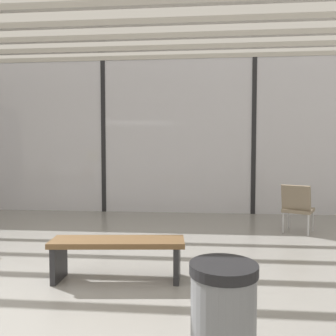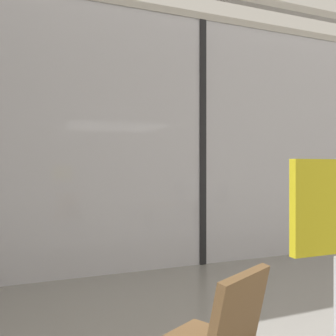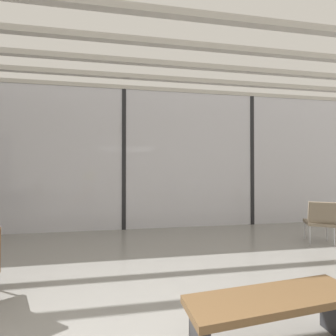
# 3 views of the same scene
# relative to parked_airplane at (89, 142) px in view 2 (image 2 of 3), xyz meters

# --- Properties ---
(glass_curtain_wall) EXTENTS (14.00, 0.08, 3.56)m
(glass_curtain_wall) POSITION_rel_parked_airplane_xyz_m (0.54, -5.86, -0.35)
(glass_curtain_wall) COLOR silver
(glass_curtain_wall) RESTS_ON ground
(window_mullion_1) EXTENTS (0.10, 0.12, 3.56)m
(window_mullion_1) POSITION_rel_parked_airplane_xyz_m (0.54, -5.86, -0.35)
(window_mullion_1) COLOR black
(window_mullion_1) RESTS_ON ground
(parked_airplane) EXTENTS (13.43, 4.27, 4.27)m
(parked_airplane) POSITION_rel_parked_airplane_xyz_m (0.00, 0.00, 0.00)
(parked_airplane) COLOR silver
(parked_airplane) RESTS_ON ground
(lounge_chair_5) EXTENTS (0.67, 0.69, 0.87)m
(lounge_chair_5) POSITION_rel_parked_airplane_xyz_m (-0.99, -8.98, -1.64)
(lounge_chair_5) COLOR brown
(lounge_chair_5) RESTS_ON ground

